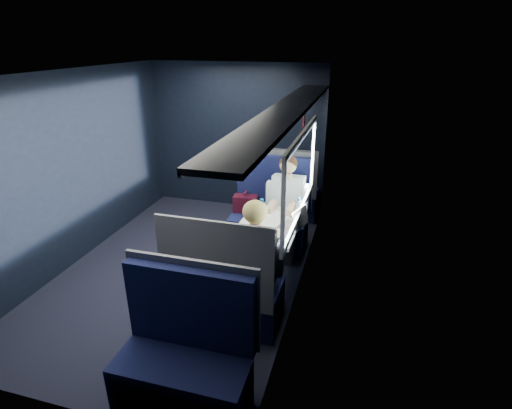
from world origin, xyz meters
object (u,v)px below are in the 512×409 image
(seat_row_back, at_px, (185,361))
(cup, at_px, (300,209))
(table, at_px, (268,230))
(seat_row_front, at_px, (284,193))
(bottle_small, at_px, (299,207))
(laptop, at_px, (295,223))
(man, at_px, (286,202))
(woman, at_px, (256,257))
(seat_bay_far, at_px, (226,290))
(seat_bay_near, at_px, (269,216))

(seat_row_back, distance_m, cup, 2.27)
(table, relative_size, seat_row_front, 0.86)
(seat_row_front, height_order, bottle_small, seat_row_front)
(seat_row_back, relative_size, laptop, 3.23)
(man, relative_size, laptop, 3.69)
(table, xyz_separation_m, laptop, (0.31, -0.03, 0.14))
(seat_row_back, bearing_deg, man, 84.28)
(seat_row_front, relative_size, woman, 0.88)
(seat_row_front, xyz_separation_m, seat_row_back, (0.00, -3.59, 0.00))
(seat_row_back, xyz_separation_m, man, (0.25, 2.50, 0.31))
(seat_bay_far, relative_size, man, 0.95)
(laptop, distance_m, bottle_small, 0.37)
(seat_bay_far, distance_m, bottle_small, 1.36)
(seat_row_back, bearing_deg, cup, 77.59)
(table, bearing_deg, seat_bay_far, -101.78)
(seat_bay_far, height_order, seat_row_back, seat_bay_far)
(seat_row_front, height_order, laptop, seat_row_front)
(seat_row_back, height_order, man, man)
(seat_row_back, bearing_deg, woman, 77.07)
(bottle_small, bearing_deg, cup, 76.85)
(seat_row_front, bearing_deg, seat_row_back, -90.00)
(laptop, xyz_separation_m, cup, (-0.01, 0.42, -0.02))
(seat_bay_far, relative_size, seat_row_front, 1.09)
(table, relative_size, seat_row_back, 0.86)
(seat_bay_far, distance_m, cup, 1.40)
(seat_bay_near, distance_m, seat_row_front, 0.92)
(table, height_order, seat_bay_far, seat_bay_far)
(laptop, height_order, bottle_small, laptop)
(table, distance_m, seat_bay_near, 0.93)
(seat_bay_near, distance_m, woman, 1.63)
(seat_row_back, relative_size, woman, 0.88)
(woman, xyz_separation_m, cup, (0.23, 1.09, 0.06))
(woman, bearing_deg, seat_row_front, 95.70)
(man, xyz_separation_m, laptop, (0.24, -0.73, 0.08))
(seat_row_front, bearing_deg, man, -77.17)
(cup, bearing_deg, seat_row_back, -102.41)
(table, bearing_deg, laptop, -6.35)
(seat_row_front, xyz_separation_m, bottle_small, (0.47, -1.47, 0.42))
(seat_bay_near, xyz_separation_m, man, (0.26, -0.17, 0.30))
(seat_row_back, relative_size, bottle_small, 5.56)
(table, height_order, cup, cup)
(table, bearing_deg, seat_row_front, 95.80)
(seat_bay_far, xyz_separation_m, cup, (0.48, 1.26, 0.37))
(table, distance_m, seat_bay_far, 0.93)
(man, bearing_deg, seat_bay_near, 146.37)
(man, relative_size, bottle_small, 6.33)
(seat_row_front, xyz_separation_m, laptop, (0.49, -1.83, 0.39))
(seat_row_back, xyz_separation_m, bottle_small, (0.47, 2.13, 0.42))
(table, height_order, man, man)
(seat_bay_near, relative_size, cup, 13.44)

